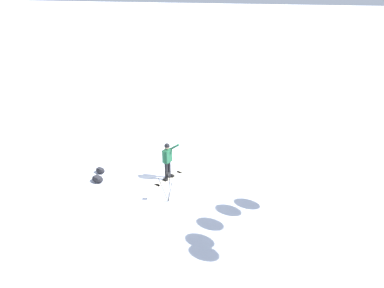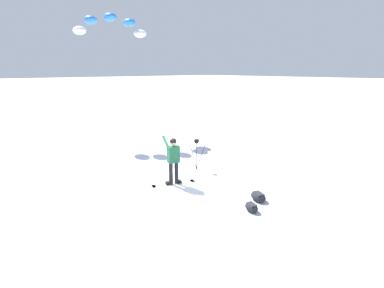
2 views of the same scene
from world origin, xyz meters
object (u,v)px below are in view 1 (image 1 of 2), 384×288
gear_bag_large (98,179)px  camera_tripod (168,181)px  snowboard (169,178)px  gear_bag_small (100,170)px  snowboarder (167,157)px

gear_bag_large → camera_tripod: bearing=-8.9°
gear_bag_large → snowboard: bearing=21.9°
snowboard → camera_tripod: (0.62, -1.71, 0.90)m
snowboard → gear_bag_small: size_ratio=3.08×
gear_bag_large → gear_bag_small: (-0.31, 0.75, -0.01)m
gear_bag_small → gear_bag_large: bearing=-67.7°
snowboard → gear_bag_large: 3.12m
camera_tripod → gear_bag_small: size_ratio=2.24×
snowboarder → gear_bag_large: bearing=-157.7°
snowboarder → snowboard: bearing=-17.1°
gear_bag_large → gear_bag_small: size_ratio=1.21×
snowboard → gear_bag_small: bearing=-172.5°
snowboard → camera_tripod: 2.03m
snowboarder → gear_bag_large: snowboarder is taller
gear_bag_small → snowboarder: bearing=7.7°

